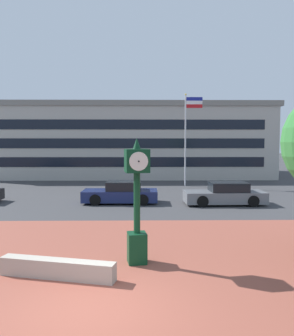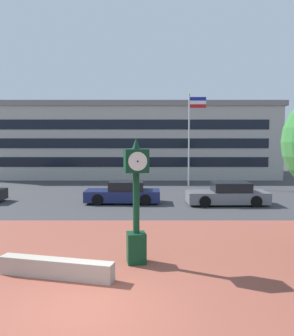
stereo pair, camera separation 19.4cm
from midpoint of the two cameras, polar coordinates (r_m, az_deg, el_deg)
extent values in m
plane|color=#38383A|center=(8.51, -9.96, -21.13)|extent=(200.00, 200.00, 0.00)
cube|color=brown|center=(10.70, -7.88, -15.65)|extent=(44.00, 12.79, 0.01)
cube|color=#ADA393|center=(10.29, -14.51, -15.12)|extent=(3.20, 1.16, 0.50)
cube|color=#0C381E|center=(11.07, -2.10, -12.46)|extent=(0.62, 0.62, 0.91)
cylinder|color=#0C381E|center=(10.76, -2.12, -5.49)|extent=(0.20, 0.20, 1.81)
cube|color=#0C381E|center=(10.62, -2.14, 1.16)|extent=(0.78, 0.78, 0.68)
cylinder|color=silver|center=(10.97, -2.39, 1.26)|extent=(0.54, 0.11, 0.54)
sphere|color=black|center=(10.99, -2.40, 1.27)|extent=(0.05, 0.05, 0.05)
cylinder|color=silver|center=(10.26, -1.86, 1.06)|extent=(0.54, 0.11, 0.54)
sphere|color=black|center=(10.24, -1.85, 1.05)|extent=(0.05, 0.05, 0.05)
cone|color=#0C381E|center=(10.60, -2.14, 3.88)|extent=(0.24, 0.24, 0.33)
cube|color=slate|center=(21.34, 11.81, -4.46)|extent=(4.59, 1.90, 0.64)
cube|color=black|center=(21.32, 12.43, -2.96)|extent=(2.13, 1.60, 0.56)
cylinder|color=black|center=(20.24, 8.47, -5.23)|extent=(0.64, 0.23, 0.64)
cylinder|color=black|center=(21.89, 7.67, -4.50)|extent=(0.64, 0.23, 0.64)
cylinder|color=black|center=(20.94, 16.14, -5.04)|extent=(0.64, 0.23, 0.64)
cylinder|color=black|center=(22.54, 14.80, -4.36)|extent=(0.64, 0.23, 0.64)
cube|color=navy|center=(21.46, -4.51, -4.33)|extent=(4.38, 1.91, 0.64)
cube|color=black|center=(21.37, -3.93, -2.85)|extent=(2.02, 1.62, 0.56)
cylinder|color=black|center=(20.77, -8.42, -4.99)|extent=(0.64, 0.23, 0.64)
cylinder|color=black|center=(22.47, -7.79, -4.28)|extent=(0.64, 0.23, 0.64)
cylinder|color=black|center=(20.56, -0.91, -5.04)|extent=(0.64, 0.23, 0.64)
cylinder|color=black|center=(22.28, -0.86, -4.32)|extent=(0.64, 0.23, 0.64)
cylinder|color=silver|center=(29.49, 5.87, 4.27)|extent=(0.12, 0.12, 7.32)
sphere|color=gold|center=(29.73, 5.93, 11.46)|extent=(0.14, 0.14, 0.14)
cube|color=navy|center=(29.78, 7.30, 10.75)|extent=(1.30, 0.02, 0.29)
cube|color=white|center=(29.74, 7.29, 10.20)|extent=(1.30, 0.02, 0.29)
cube|color=red|center=(29.72, 7.29, 9.64)|extent=(1.30, 0.02, 0.29)
cube|color=#B2ADA3|center=(39.73, -3.14, 3.96)|extent=(28.46, 12.88, 6.88)
cube|color=gray|center=(39.88, -3.16, 9.26)|extent=(29.02, 13.14, 0.50)
cube|color=black|center=(33.33, -3.56, 0.94)|extent=(25.61, 0.04, 0.90)
cube|color=black|center=(33.27, -3.57, 3.90)|extent=(25.61, 0.04, 0.90)
cube|color=black|center=(33.31, -3.58, 6.86)|extent=(25.61, 0.04, 0.90)
camera|label=1|loc=(0.10, -90.53, -0.04)|focal=38.70mm
camera|label=2|loc=(0.10, 89.47, 0.04)|focal=38.70mm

